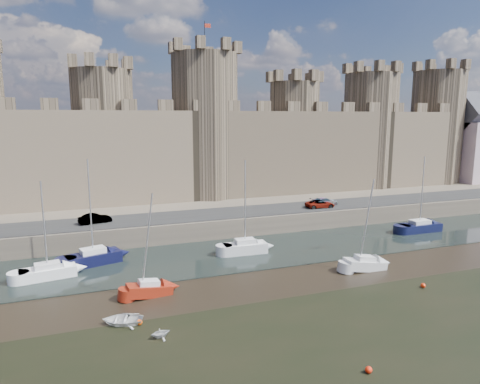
{
  "coord_description": "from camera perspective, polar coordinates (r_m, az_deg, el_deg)",
  "views": [
    {
      "loc": [
        -16.7,
        -20.59,
        15.52
      ],
      "look_at": [
        -1.39,
        22.0,
        7.59
      ],
      "focal_mm": 32.0,
      "sensor_mm": 36.0,
      "label": 1
    }
  ],
  "objects": [
    {
      "name": "car_1",
      "position": [
        55.94,
        -18.77,
        -3.39
      ],
      "size": [
        4.12,
        2.28,
        1.29
      ],
      "primitive_type": "imported",
      "rotation": [
        0.0,
        0.0,
        1.82
      ],
      "color": "gray",
      "rests_on": "quay"
    },
    {
      "name": "car_3",
      "position": [
        63.11,
        10.63,
        -1.59
      ],
      "size": [
        4.37,
        2.18,
        1.19
      ],
      "primitive_type": "imported",
      "rotation": [
        0.0,
        0.0,
        1.52
      ],
      "color": "gray",
      "rests_on": "quay"
    },
    {
      "name": "sailboat_3",
      "position": [
        63.6,
        22.82,
        -4.25
      ],
      "size": [
        5.89,
        2.33,
        10.29
      ],
      "rotation": [
        0.0,
        0.0,
        -0.01
      ],
      "color": "black",
      "rests_on": "ground"
    },
    {
      "name": "dinghy_3",
      "position": [
        32.45,
        -10.55,
        -18.07
      ],
      "size": [
        1.59,
        1.43,
        0.74
      ],
      "primitive_type": "imported",
      "rotation": [
        1.57,
        0.0,
        1.74
      ],
      "color": "silver",
      "rests_on": "ground"
    },
    {
      "name": "buoy_1",
      "position": [
        34.63,
        -13.26,
        -16.56
      ],
      "size": [
        0.45,
        0.45,
        0.45
      ],
      "primitive_type": "sphere",
      "color": "#ED4C0A",
      "rests_on": "ground"
    },
    {
      "name": "sailboat_2",
      "position": [
        49.51,
        0.67,
        -7.3
      ],
      "size": [
        5.06,
        2.16,
        10.75
      ],
      "rotation": [
        0.0,
        0.0,
        -0.04
      ],
      "color": "silver",
      "rests_on": "ground"
    },
    {
      "name": "castle",
      "position": [
        70.55,
        -6.62,
        6.74
      ],
      "size": [
        108.5,
        11.0,
        29.0
      ],
      "color": "#42382B",
      "rests_on": "quay"
    },
    {
      "name": "buoy_4",
      "position": [
        29.5,
        16.78,
        -21.76
      ],
      "size": [
        0.44,
        0.44,
        0.44
      ],
      "primitive_type": "sphere",
      "color": "#F6260A",
      "rests_on": "ground"
    },
    {
      "name": "ground",
      "position": [
        30.71,
        17.76,
        -20.93
      ],
      "size": [
        160.0,
        160.0,
        0.0
      ],
      "primitive_type": "plane",
      "color": "black",
      "rests_on": "ground"
    },
    {
      "name": "water_channel",
      "position": [
        50.06,
        0.73,
        -8.08
      ],
      "size": [
        160.0,
        12.0,
        0.08
      ],
      "primitive_type": "cube",
      "color": "black",
      "rests_on": "ground"
    },
    {
      "name": "sailboat_0",
      "position": [
        46.21,
        -24.25,
        -9.61
      ],
      "size": [
        5.37,
        2.8,
        9.56
      ],
      "rotation": [
        0.0,
        0.0,
        0.17
      ],
      "color": "white",
      "rests_on": "ground"
    },
    {
      "name": "quay",
      "position": [
        83.53,
        -7.94,
        0.0
      ],
      "size": [
        160.0,
        60.0,
        2.5
      ],
      "primitive_type": "cube",
      "color": "#4C443A",
      "rests_on": "ground"
    },
    {
      "name": "sailboat_4",
      "position": [
        39.32,
        -12.02,
        -12.45
      ],
      "size": [
        4.09,
        2.01,
        9.18
      ],
      "rotation": [
        0.0,
        0.0,
        0.12
      ],
      "color": "maroon",
      "rests_on": "ground"
    },
    {
      "name": "sailboat_1",
      "position": [
        48.54,
        -18.97,
        -8.2
      ],
      "size": [
        5.98,
        3.65,
        11.21
      ],
      "rotation": [
        0.0,
        0.0,
        0.28
      ],
      "color": "black",
      "rests_on": "ground"
    },
    {
      "name": "road",
      "position": [
        58.54,
        -2.69,
        -2.88
      ],
      "size": [
        160.0,
        7.0,
        0.1
      ],
      "primitive_type": "cube",
      "color": "black",
      "rests_on": "quay"
    },
    {
      "name": "sailboat_5",
      "position": [
        46.42,
        16.28,
        -9.1
      ],
      "size": [
        4.44,
        1.83,
        9.48
      ],
      "rotation": [
        0.0,
        0.0,
        -0.03
      ],
      "color": "silver",
      "rests_on": "ground"
    },
    {
      "name": "dinghy_6",
      "position": [
        35.05,
        -15.4,
        -16.15
      ],
      "size": [
        3.58,
        3.03,
        0.63
      ],
      "primitive_type": "imported",
      "rotation": [
        1.57,
        0.0,
        4.39
      ],
      "color": "silver",
      "rests_on": "ground"
    },
    {
      "name": "car_2",
      "position": [
        64.91,
        11.2,
        -1.26
      ],
      "size": [
        4.49,
        2.17,
        1.26
      ],
      "primitive_type": "imported",
      "rotation": [
        0.0,
        0.0,
        1.67
      ],
      "color": "gray",
      "rests_on": "quay"
    },
    {
      "name": "buoy_3",
      "position": [
        43.71,
        23.23,
        -11.39
      ],
      "size": [
        0.45,
        0.45,
        0.45
      ],
      "primitive_type": "sphere",
      "color": "red",
      "rests_on": "ground"
    }
  ]
}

